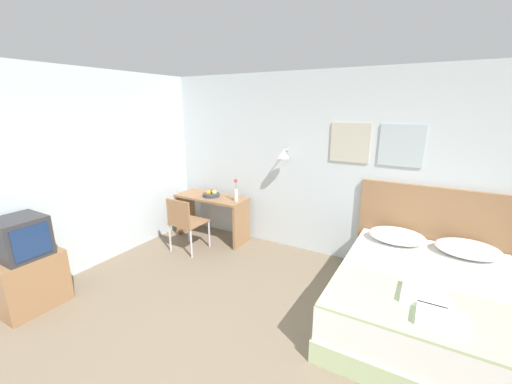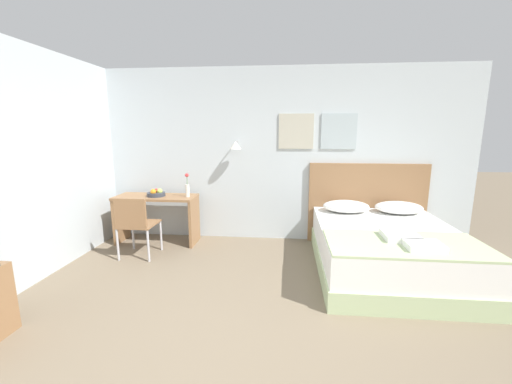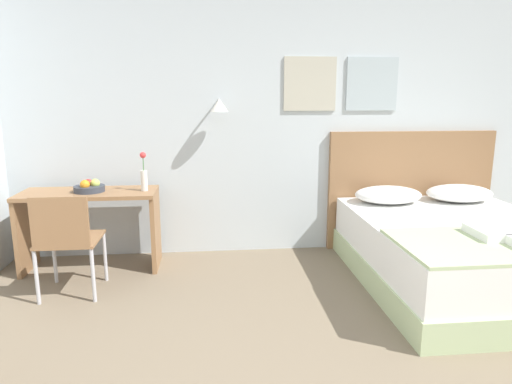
% 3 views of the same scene
% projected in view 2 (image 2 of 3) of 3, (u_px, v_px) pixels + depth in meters
% --- Properties ---
extents(ground_plane, '(24.00, 24.00, 0.00)m').
position_uv_depth(ground_plane, '(253.00, 367.00, 2.30)').
color(ground_plane, '#756651').
extents(wall_back, '(5.99, 0.31, 2.65)m').
position_uv_depth(wall_back, '(273.00, 156.00, 4.85)').
color(wall_back, silver).
rests_on(wall_back, ground_plane).
extents(bed, '(1.64, 2.04, 0.56)m').
position_uv_depth(bed, '(386.00, 250.00, 3.83)').
color(bed, '#B2C693').
rests_on(bed, ground_plane).
extents(headboard, '(1.76, 0.06, 1.23)m').
position_uv_depth(headboard, '(367.00, 204.00, 4.79)').
color(headboard, '#8E6642').
rests_on(headboard, ground_plane).
extents(pillow_left, '(0.65, 0.47, 0.16)m').
position_uv_depth(pillow_left, '(346.00, 206.00, 4.52)').
color(pillow_left, white).
rests_on(pillow_left, bed).
extents(pillow_right, '(0.65, 0.47, 0.16)m').
position_uv_depth(pillow_right, '(399.00, 208.00, 4.45)').
color(pillow_right, white).
rests_on(pillow_right, bed).
extents(throw_blanket, '(1.59, 0.82, 0.02)m').
position_uv_depth(throw_blanket, '(406.00, 244.00, 3.20)').
color(throw_blanket, '#B2C693').
rests_on(throw_blanket, bed).
extents(folded_towel_near_foot, '(0.35, 0.34, 0.06)m').
position_uv_depth(folded_towel_near_foot, '(400.00, 236.00, 3.33)').
color(folded_towel_near_foot, white).
rests_on(folded_towel_near_foot, throw_blanket).
extents(folded_towel_mid_bed, '(0.34, 0.26, 0.06)m').
position_uv_depth(folded_towel_mid_bed, '(424.00, 246.00, 3.04)').
color(folded_towel_mid_bed, white).
rests_on(folded_towel_mid_bed, throw_blanket).
extents(desk, '(1.21, 0.50, 0.74)m').
position_uv_depth(desk, '(157.00, 210.00, 4.80)').
color(desk, '#8E6642').
rests_on(desk, ground_plane).
extents(desk_chair, '(0.46, 0.46, 0.85)m').
position_uv_depth(desk_chair, '(135.00, 222.00, 4.19)').
color(desk_chair, '#8E6642').
rests_on(desk_chair, ground_plane).
extents(fruit_bowl, '(0.27, 0.27, 0.12)m').
position_uv_depth(fruit_bowl, '(156.00, 193.00, 4.74)').
color(fruit_bowl, '#333842').
rests_on(fruit_bowl, desk).
extents(flower_vase, '(0.06, 0.06, 0.36)m').
position_uv_depth(flower_vase, '(187.00, 187.00, 4.66)').
color(flower_vase, silver).
rests_on(flower_vase, desk).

